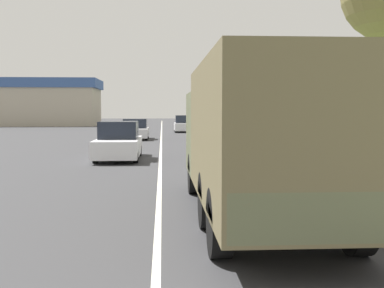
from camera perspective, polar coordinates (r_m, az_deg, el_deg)
The scene contains 10 objects.
ground_plane at distance 35.79m, azimuth -3.67°, elevation 0.64°, with size 180.00×180.00×0.00m, color #38383A.
lane_centre_stripe at distance 35.79m, azimuth -3.67°, elevation 0.64°, with size 0.12×120.00×0.00m.
sidewalk_right at distance 36.06m, azimuth 3.50°, elevation 0.76°, with size 1.80×120.00×0.12m.
grass_strip_right at distance 36.86m, azimuth 10.31°, elevation 0.69°, with size 7.00×120.00×0.02m.
military_truck at distance 9.31m, azimuth 7.67°, elevation 1.03°, with size 2.30×8.00×2.91m.
car_nearest_ahead at distance 20.89m, azimuth -8.66°, elevation 0.20°, with size 1.79×4.75×1.63m.
car_second_ahead at distance 35.07m, azimuth -6.74°, elevation 1.65°, with size 1.87×4.19×1.49m.
car_third_ahead at distance 46.55m, azimuth -1.02°, elevation 2.31°, with size 1.73×4.20×1.62m.
tree_far_right at distance 35.74m, azimuth 11.73°, elevation 8.09°, with size 3.31×3.31×6.36m.
building_distant at distance 69.36m, azimuth -18.59°, elevation 4.71°, with size 18.72×8.84×6.32m.
Camera 1 is at (0.09, 4.27, 2.10)m, focal length 45.00 mm.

